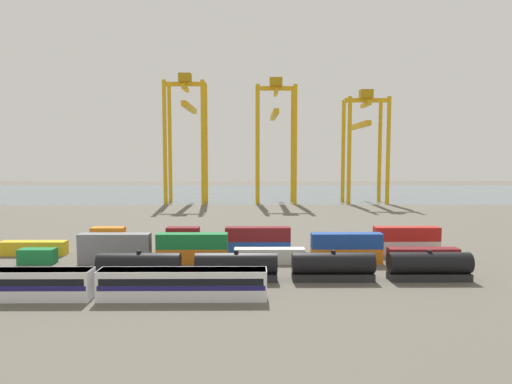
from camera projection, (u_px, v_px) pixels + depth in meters
name	position (u px, v px, depth m)	size (l,w,h in m)	color
ground_plane	(216.00, 226.00, 118.10)	(420.00, 420.00, 0.00)	#5B564C
harbour_water	(233.00, 193.00, 223.35)	(400.00, 110.00, 0.01)	slate
passenger_train	(95.00, 283.00, 57.68)	(44.12, 3.14, 3.90)	silver
freight_tank_row	(285.00, 266.00, 66.37)	(55.07, 3.08, 4.54)	#232326
shipping_container_0	(38.00, 256.00, 76.78)	(6.04, 2.44, 2.60)	#197538
shipping_container_1	(115.00, 256.00, 76.89)	(12.10, 2.44, 2.60)	slate
shipping_container_2	(115.00, 241.00, 76.67)	(12.10, 2.44, 2.60)	slate
shipping_container_3	(192.00, 256.00, 76.99)	(12.10, 2.44, 2.60)	orange
shipping_container_4	(192.00, 241.00, 76.78)	(12.10, 2.44, 2.60)	#197538
shipping_container_5	(269.00, 256.00, 77.10)	(12.10, 2.44, 2.60)	silver
shipping_container_6	(346.00, 256.00, 77.21)	(12.10, 2.44, 2.60)	orange
shipping_container_7	(347.00, 241.00, 77.00)	(12.10, 2.44, 2.60)	#1C4299
shipping_container_8	(423.00, 255.00, 77.32)	(12.10, 2.44, 2.60)	maroon
shipping_container_9	(34.00, 248.00, 83.49)	(12.10, 2.44, 2.60)	gold
shipping_container_10	(109.00, 248.00, 83.60)	(6.04, 2.44, 2.60)	#1C4299
shipping_container_11	(108.00, 234.00, 83.39)	(6.04, 2.44, 2.60)	orange
shipping_container_12	(183.00, 248.00, 83.71)	(6.04, 2.44, 2.60)	#AD211C
shipping_container_13	(183.00, 234.00, 83.50)	(6.04, 2.44, 2.60)	maroon
shipping_container_14	(258.00, 248.00, 83.83)	(12.10, 2.44, 2.60)	#1C4299
shipping_container_15	(258.00, 234.00, 83.62)	(12.10, 2.44, 2.60)	maroon
shipping_container_16	(332.00, 248.00, 83.94)	(6.04, 2.44, 2.60)	orange
shipping_container_17	(406.00, 247.00, 84.05)	(12.10, 2.44, 2.60)	silver
shipping_container_18	(407.00, 234.00, 83.84)	(12.10, 2.44, 2.60)	#AD211C
gantry_crane_west	(187.00, 125.00, 175.67)	(15.95, 34.09, 49.87)	gold
gantry_crane_central	(275.00, 128.00, 176.22)	(15.74, 34.77, 48.30)	gold
gantry_crane_east	(364.00, 135.00, 176.81)	(16.34, 34.94, 43.80)	gold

